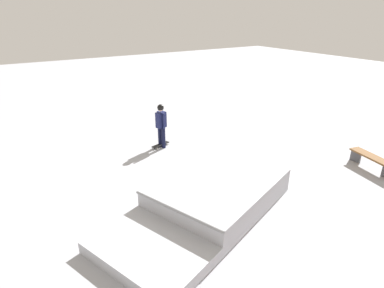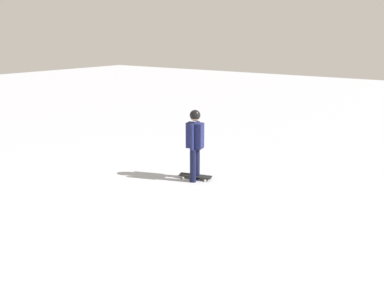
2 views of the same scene
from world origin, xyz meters
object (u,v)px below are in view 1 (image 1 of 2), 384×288
Objects in this scene: skater at (161,123)px; skateboard at (161,145)px; park_bench at (372,160)px; skate_ramp at (209,200)px.

skater reaches higher than skateboard.
skateboard is at bearing -46.91° from park_bench.
park_bench is at bearing 150.66° from skate_ramp.
skate_ramp is 4.62m from skateboard.
skate_ramp is at bearing -117.86° from skateboard.
skater reaches higher than skate_ramp.
skate_ramp reaches higher than skateboard.
skate_ramp is 3.46× the size of skater.
skate_ramp is 6.05m from park_bench.
skate_ramp reaches higher than park_bench.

